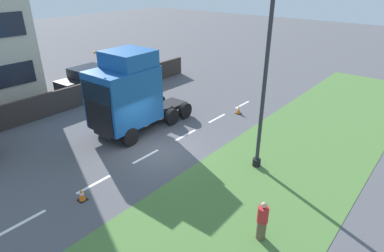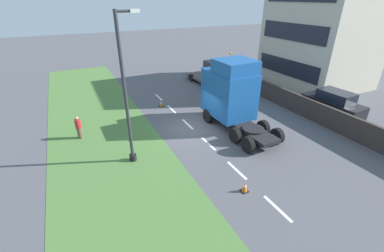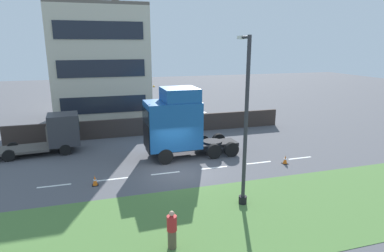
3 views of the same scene
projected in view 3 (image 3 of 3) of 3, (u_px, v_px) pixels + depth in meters
name	position (u px, v px, depth m)	size (l,w,h in m)	color
ground_plane	(180.00, 172.00, 20.05)	(120.00, 120.00, 0.00)	#515156
grass_verge	(213.00, 220.00, 14.48)	(7.00, 44.00, 0.01)	#4C7538
lane_markings	(190.00, 170.00, 20.24)	(0.16, 17.80, 0.00)	white
boundary_wall	(154.00, 126.00, 28.22)	(0.25, 24.00, 1.56)	#382D28
building_block	(101.00, 64.00, 33.05)	(8.38, 9.12, 12.58)	beige
lorry_cab	(176.00, 123.00, 22.17)	(2.84, 6.70, 5.02)	black
flatbed_truck	(57.00, 133.00, 23.38)	(2.45, 6.16, 2.83)	#333338
parked_car	(181.00, 116.00, 30.62)	(2.13, 4.66, 2.17)	black
lamp_post	(245.00, 132.00, 15.18)	(1.32, 0.40, 8.14)	black
pedestrian	(172.00, 230.00, 12.35)	(0.39, 0.39, 1.59)	brown
traffic_cone_lead	(285.00, 160.00, 21.31)	(0.36, 0.36, 0.58)	black
traffic_cone_trailing	(95.00, 181.00, 18.03)	(0.36, 0.36, 0.58)	black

